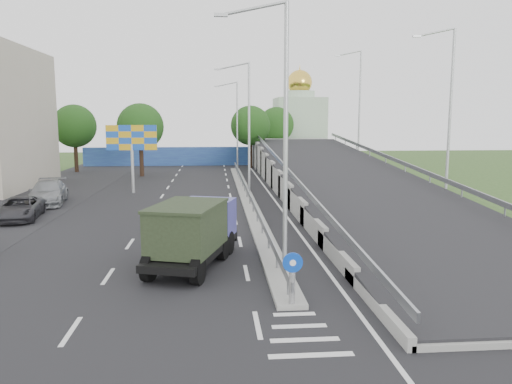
{
  "coord_description": "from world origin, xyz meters",
  "views": [
    {
      "loc": [
        -2.39,
        -12.77,
        5.98
      ],
      "look_at": [
        -0.25,
        12.91,
        2.2
      ],
      "focal_mm": 35.0,
      "sensor_mm": 36.0,
      "label": 1
    }
  ],
  "objects": [
    {
      "name": "parking_strip",
      "position": [
        -16.0,
        20.0,
        0.0
      ],
      "size": [
        8.0,
        90.0,
        0.05
      ],
      "primitive_type": "cube",
      "color": "black",
      "rests_on": "ground"
    },
    {
      "name": "median",
      "position": [
        0.0,
        24.0,
        0.1
      ],
      "size": [
        1.0,
        44.0,
        0.2
      ],
      "primitive_type": "cube",
      "color": "gray",
      "rests_on": "ground"
    },
    {
      "name": "lamp_post_near",
      "position": [
        0.11,
        6.0,
        5.81
      ],
      "size": [
        2.74,
        0.18,
        10.08
      ],
      "color": "#B2B5B7",
      "rests_on": "median"
    },
    {
      "name": "road_surface",
      "position": [
        -3.0,
        20.0,
        0.0
      ],
      "size": [
        26.0,
        90.0,
        0.04
      ],
      "primitive_type": "cube",
      "color": "black",
      "rests_on": "ground"
    },
    {
      "name": "lamp_post_mid",
      "position": [
        0.11,
        26.0,
        5.81
      ],
      "size": [
        2.74,
        0.18,
        10.08
      ],
      "color": "#B2B5B7",
      "rests_on": "median"
    },
    {
      "name": "median_guardrail",
      "position": [
        0.0,
        24.0,
        0.75
      ],
      "size": [
        0.09,
        44.0,
        0.71
      ],
      "color": "gray",
      "rests_on": "median"
    },
    {
      "name": "lamp_post_far",
      "position": [
        0.11,
        46.0,
        5.81
      ],
      "size": [
        2.74,
        0.18,
        10.08
      ],
      "color": "#B2B5B7",
      "rests_on": "median"
    },
    {
      "name": "ground",
      "position": [
        0.0,
        0.0,
        0.0
      ],
      "size": [
        160.0,
        160.0,
        0.0
      ],
      "primitive_type": "plane",
      "color": "#2D4C1E",
      "rests_on": "ground"
    },
    {
      "name": "church",
      "position": [
        10.0,
        60.0,
        5.31
      ],
      "size": [
        7.0,
        7.0,
        13.8
      ],
      "color": "#B2CCAD",
      "rests_on": "ground"
    },
    {
      "name": "tree_left_mid",
      "position": [
        -10.0,
        40.0,
        5.18
      ],
      "size": [
        4.8,
        4.8,
        7.6
      ],
      "color": "black",
      "rests_on": "ground"
    },
    {
      "name": "tree_median_far",
      "position": [
        2.0,
        48.0,
        5.18
      ],
      "size": [
        4.8,
        4.8,
        7.6
      ],
      "color": "black",
      "rests_on": "ground"
    },
    {
      "name": "tree_left_far",
      "position": [
        -18.0,
        45.0,
        5.18
      ],
      "size": [
        4.8,
        4.8,
        7.6
      ],
      "color": "black",
      "rests_on": "ground"
    },
    {
      "name": "parked_car_d",
      "position": [
        -14.17,
        23.17,
        0.83
      ],
      "size": [
        3.22,
        5.99,
        1.65
      ],
      "primitive_type": "imported",
      "rotation": [
        0.0,
        0.0,
        0.17
      ],
      "color": "gray",
      "rests_on": "ground"
    },
    {
      "name": "dump_truck",
      "position": [
        -3.28,
        7.35,
        1.48
      ],
      "size": [
        3.85,
        6.45,
        2.68
      ],
      "rotation": [
        0.0,
        0.0,
        -0.29
      ],
      "color": "black",
      "rests_on": "ground"
    },
    {
      "name": "sign_bollard",
      "position": [
        0.0,
        2.17,
        1.03
      ],
      "size": [
        0.64,
        0.23,
        1.67
      ],
      "color": "black",
      "rests_on": "median"
    },
    {
      "name": "parked_car_c",
      "position": [
        -14.08,
        17.65,
        0.68
      ],
      "size": [
        2.91,
        5.14,
        1.36
      ],
      "primitive_type": "imported",
      "rotation": [
        0.0,
        0.0,
        0.14
      ],
      "color": "#2F2F33",
      "rests_on": "ground"
    },
    {
      "name": "overpass_ramp",
      "position": [
        7.5,
        24.0,
        1.75
      ],
      "size": [
        10.0,
        50.0,
        3.5
      ],
      "color": "gray",
      "rests_on": "ground"
    },
    {
      "name": "blue_wall",
      "position": [
        -4.0,
        52.0,
        1.2
      ],
      "size": [
        30.0,
        0.5,
        2.4
      ],
      "primitive_type": "cube",
      "color": "navy",
      "rests_on": "ground"
    },
    {
      "name": "tree_ramp_far",
      "position": [
        6.0,
        55.0,
        5.18
      ],
      "size": [
        4.8,
        4.8,
        7.6
      ],
      "color": "black",
      "rests_on": "ground"
    },
    {
      "name": "billboard",
      "position": [
        -9.0,
        28.0,
        4.19
      ],
      "size": [
        4.0,
        0.24,
        5.5
      ],
      "color": "#B2B5B7",
      "rests_on": "ground"
    }
  ]
}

